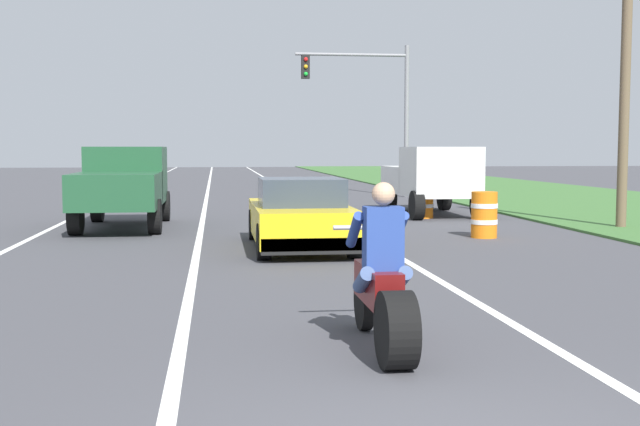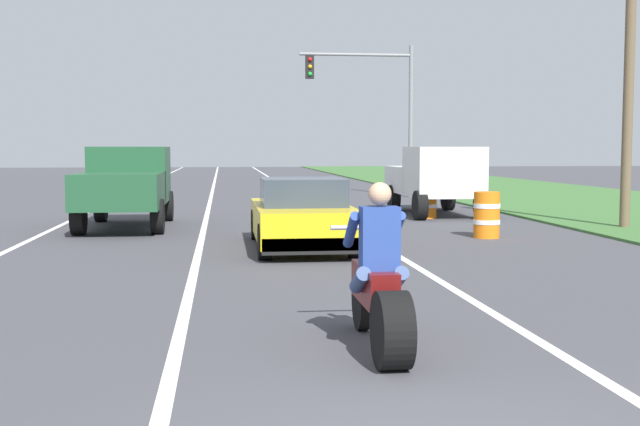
# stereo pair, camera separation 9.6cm
# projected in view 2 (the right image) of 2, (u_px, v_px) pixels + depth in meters

# --- Properties ---
(lane_stripe_left_solid) EXTENTS (0.14, 120.00, 0.01)m
(lane_stripe_left_solid) POSITION_uv_depth(u_px,v_px,m) (85.00, 214.00, 23.78)
(lane_stripe_left_solid) COLOR white
(lane_stripe_left_solid) RESTS_ON ground
(lane_stripe_right_solid) EXTENTS (0.14, 120.00, 0.01)m
(lane_stripe_right_solid) POSITION_uv_depth(u_px,v_px,m) (325.00, 211.00, 24.65)
(lane_stripe_right_solid) COLOR white
(lane_stripe_right_solid) RESTS_ON ground
(lane_stripe_centre_dashed) EXTENTS (0.14, 120.00, 0.01)m
(lane_stripe_centre_dashed) POSITION_uv_depth(u_px,v_px,m) (207.00, 212.00, 24.21)
(lane_stripe_centre_dashed) COLOR white
(lane_stripe_centre_dashed) RESTS_ON ground
(grass_verge_right) EXTENTS (10.00, 120.00, 0.06)m
(grass_verge_right) POSITION_uv_depth(u_px,v_px,m) (636.00, 208.00, 25.87)
(grass_verge_right) COLOR #3D6B33
(grass_verge_right) RESTS_ON ground
(motorcycle_with_rider) EXTENTS (0.70, 2.21, 1.62)m
(motorcycle_with_rider) POSITION_uv_depth(u_px,v_px,m) (379.00, 290.00, 7.58)
(motorcycle_with_rider) COLOR black
(motorcycle_with_rider) RESTS_ON ground
(sports_car_yellow) EXTENTS (1.84, 4.30, 1.37)m
(sports_car_yellow) POSITION_uv_depth(u_px,v_px,m) (302.00, 216.00, 15.51)
(sports_car_yellow) COLOR yellow
(sports_car_yellow) RESTS_ON ground
(pickup_truck_left_lane_dark_green) EXTENTS (2.02, 4.80, 1.98)m
(pickup_truck_left_lane_dark_green) POSITION_uv_depth(u_px,v_px,m) (126.00, 182.00, 19.55)
(pickup_truck_left_lane_dark_green) COLOR #1E4C2D
(pickup_truck_left_lane_dark_green) RESTS_ON ground
(pickup_truck_right_shoulder_white) EXTENTS (2.02, 4.80, 1.98)m
(pickup_truck_right_shoulder_white) POSITION_uv_depth(u_px,v_px,m) (435.00, 177.00, 23.40)
(pickup_truck_right_shoulder_white) COLOR silver
(pickup_truck_right_shoulder_white) RESTS_ON ground
(traffic_light_mast_near) EXTENTS (4.53, 0.34, 6.00)m
(traffic_light_mast_near) POSITION_uv_depth(u_px,v_px,m) (377.00, 96.00, 31.55)
(traffic_light_mast_near) COLOR gray
(traffic_light_mast_near) RESTS_ON ground
(utility_pole_roadside) EXTENTS (0.24, 0.24, 7.50)m
(utility_pole_roadside) POSITION_uv_depth(u_px,v_px,m) (629.00, 72.00, 18.92)
(utility_pole_roadside) COLOR brown
(utility_pole_roadside) RESTS_ON ground
(construction_barrel_nearest) EXTENTS (0.58, 0.58, 1.00)m
(construction_barrel_nearest) POSITION_uv_depth(u_px,v_px,m) (487.00, 215.00, 17.35)
(construction_barrel_nearest) COLOR orange
(construction_barrel_nearest) RESTS_ON ground
(construction_barrel_mid) EXTENTS (0.58, 0.58, 1.00)m
(construction_barrel_mid) POSITION_uv_depth(u_px,v_px,m) (426.00, 200.00, 22.24)
(construction_barrel_mid) COLOR orange
(construction_barrel_mid) RESTS_ON ground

